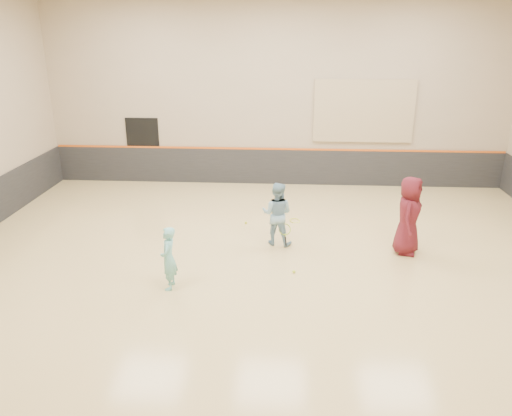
# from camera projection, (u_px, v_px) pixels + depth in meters

# --- Properties ---
(room) EXTENTS (15.04, 12.04, 6.22)m
(room) POSITION_uv_depth(u_px,v_px,m) (269.00, 229.00, 11.16)
(room) COLOR tan
(room) RESTS_ON ground
(wainscot_back) EXTENTS (14.90, 0.04, 1.20)m
(wainscot_back) POSITION_uv_depth(u_px,v_px,m) (276.00, 167.00, 16.83)
(wainscot_back) COLOR #232326
(wainscot_back) RESTS_ON floor
(accent_stripe) EXTENTS (14.90, 0.03, 0.06)m
(accent_stripe) POSITION_uv_depth(u_px,v_px,m) (276.00, 149.00, 16.60)
(accent_stripe) COLOR #D85914
(accent_stripe) RESTS_ON wall_back
(acoustic_panel) EXTENTS (3.20, 0.08, 2.00)m
(acoustic_panel) POSITION_uv_depth(u_px,v_px,m) (364.00, 111.00, 15.99)
(acoustic_panel) COLOR tan
(acoustic_panel) RESTS_ON wall_back
(doorway) EXTENTS (1.10, 0.05, 2.20)m
(doorway) POSITION_uv_depth(u_px,v_px,m) (144.00, 150.00, 16.93)
(doorway) COLOR black
(doorway) RESTS_ON floor
(girl) EXTENTS (0.33, 0.49, 1.34)m
(girl) POSITION_uv_depth(u_px,v_px,m) (169.00, 258.00, 10.06)
(girl) COLOR #71C4C1
(girl) RESTS_ON floor
(instructor) EXTENTS (0.87, 0.75, 1.57)m
(instructor) POSITION_uv_depth(u_px,v_px,m) (277.00, 214.00, 12.11)
(instructor) COLOR #7CA7C0
(instructor) RESTS_ON floor
(young_man) EXTENTS (0.85, 1.05, 1.87)m
(young_man) POSITION_uv_depth(u_px,v_px,m) (409.00, 216.00, 11.58)
(young_man) COLOR #56141E
(young_man) RESTS_ON floor
(held_racket) EXTENTS (0.42, 0.42, 0.55)m
(held_racket) POSITION_uv_depth(u_px,v_px,m) (285.00, 229.00, 12.06)
(held_racket) COLOR #A5C62B
(held_racket) RESTS_ON instructor
(spare_racket) EXTENTS (0.65, 0.65, 0.12)m
(spare_racket) POSITION_uv_depth(u_px,v_px,m) (295.00, 219.00, 13.76)
(spare_racket) COLOR yellow
(spare_racket) RESTS_ON floor
(ball_under_racket) EXTENTS (0.07, 0.07, 0.07)m
(ball_under_racket) POSITION_uv_depth(u_px,v_px,m) (294.00, 272.00, 10.89)
(ball_under_racket) COLOR #C9E535
(ball_under_racket) RESTS_ON floor
(ball_in_hand) EXTENTS (0.07, 0.07, 0.07)m
(ball_in_hand) POSITION_uv_depth(u_px,v_px,m) (418.00, 209.00, 11.28)
(ball_in_hand) COLOR #C7DF34
(ball_in_hand) RESTS_ON young_man
(ball_beside_spare) EXTENTS (0.07, 0.07, 0.07)m
(ball_beside_spare) POSITION_uv_depth(u_px,v_px,m) (246.00, 223.00, 13.58)
(ball_beside_spare) COLOR yellow
(ball_beside_spare) RESTS_ON floor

